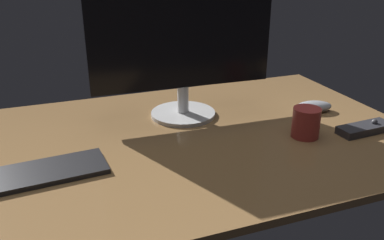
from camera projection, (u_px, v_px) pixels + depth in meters
desk at (172, 142)px, 114.23cm from camera, size 140.00×84.00×2.00cm
monitor at (182, 45)px, 121.46cm from camera, size 56.20×20.40×40.65cm
keyboard at (21, 177)px, 93.80cm from camera, size 39.69×15.10×1.24cm
computer_mouse at (314, 106)px, 132.85cm from camera, size 12.78×8.56×3.37cm
media_remote at (365, 128)px, 117.84cm from camera, size 17.36×6.80×3.45cm
coffee_mug at (306, 123)px, 113.87cm from camera, size 7.71×7.71×8.52cm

